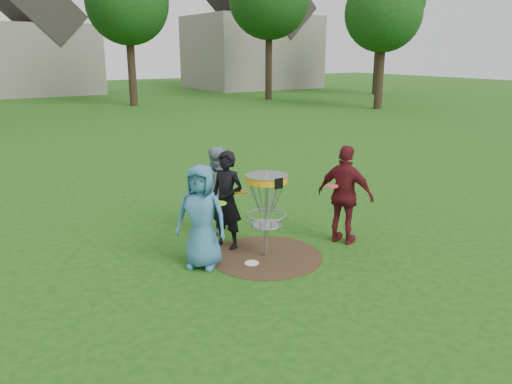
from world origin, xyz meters
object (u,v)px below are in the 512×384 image
player_blue (201,217)px  disc_golf_basket (267,195)px  player_maroon (345,195)px  player_grey (216,191)px  player_black (227,200)px

player_blue → disc_golf_basket: (1.02, -0.22, 0.23)m
player_blue → player_maroon: player_maroon is taller
player_grey → disc_golf_basket: 1.43m
player_black → disc_golf_basket: (0.32, -0.69, 0.20)m
player_black → player_maroon: size_ratio=0.97×
disc_golf_basket → player_grey: bearing=95.6°
player_grey → disc_golf_basket: (0.14, -1.41, 0.24)m
player_blue → player_grey: player_blue is taller
player_maroon → disc_golf_basket: size_ratio=1.22×
player_blue → player_maroon: size_ratio=0.94×
player_black → player_grey: player_black is taller
player_blue → player_grey: 1.48m
player_maroon → disc_golf_basket: player_maroon is taller
player_grey → disc_golf_basket: player_grey is taller
player_maroon → disc_golf_basket: 1.48m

